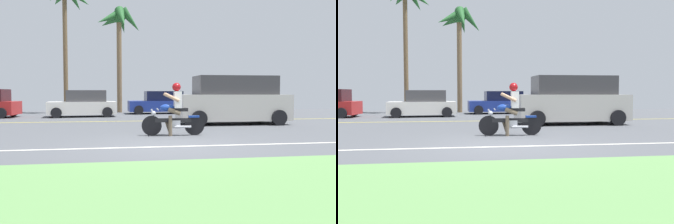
{
  "view_description": "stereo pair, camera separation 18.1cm",
  "coord_description": "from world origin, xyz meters",
  "views": [
    {
      "loc": [
        -1.46,
        -8.65,
        1.34
      ],
      "look_at": [
        0.6,
        4.31,
        0.61
      ],
      "focal_mm": 37.12,
      "sensor_mm": 36.0,
      "label": 1
    },
    {
      "loc": [
        -1.28,
        -8.68,
        1.34
      ],
      "look_at": [
        0.6,
        4.31,
        0.61
      ],
      "focal_mm": 37.12,
      "sensor_mm": 36.0,
      "label": 2
    }
  ],
  "objects": [
    {
      "name": "ground",
      "position": [
        0.0,
        3.0,
        -0.02
      ],
      "size": [
        56.0,
        30.0,
        0.04
      ],
      "primitive_type": "cube",
      "color": "#4C4F54"
    },
    {
      "name": "grass_median",
      "position": [
        0.0,
        -4.1,
        0.03
      ],
      "size": [
        56.0,
        3.8,
        0.06
      ],
      "primitive_type": "cube",
      "color": "#5B8C4C",
      "rests_on": "ground"
    },
    {
      "name": "lane_line_near",
      "position": [
        0.0,
        -0.19,
        0.0
      ],
      "size": [
        50.4,
        0.12,
        0.01
      ],
      "primitive_type": "cube",
      "color": "silver",
      "rests_on": "ground"
    },
    {
      "name": "lane_line_far",
      "position": [
        0.0,
        7.72,
        0.0
      ],
      "size": [
        50.4,
        0.12,
        0.01
      ],
      "primitive_type": "cube",
      "color": "yellow",
      "rests_on": "ground"
    },
    {
      "name": "motorcyclist",
      "position": [
        0.42,
        2.04,
        0.7
      ],
      "size": [
        1.98,
        0.65,
        1.65
      ],
      "color": "black",
      "rests_on": "ground"
    },
    {
      "name": "suv_nearby",
      "position": [
        3.64,
        5.59,
        0.99
      ],
      "size": [
        4.87,
        2.11,
        2.05
      ],
      "color": "beige",
      "rests_on": "ground"
    },
    {
      "name": "parked_car_1",
      "position": [
        -3.08,
        11.23,
        0.69
      ],
      "size": [
        3.81,
        2.08,
        1.48
      ],
      "color": "white",
      "rests_on": "ground"
    },
    {
      "name": "parked_car_2",
      "position": [
        1.6,
        13.55,
        0.68
      ],
      "size": [
        4.06,
        2.08,
        1.44
      ],
      "color": "navy",
      "rests_on": "ground"
    },
    {
      "name": "parked_car_3",
      "position": [
        6.12,
        12.93,
        0.69
      ],
      "size": [
        4.18,
        2.02,
        1.46
      ],
      "color": "#AD1E1E",
      "rests_on": "ground"
    },
    {
      "name": "palm_tree_0",
      "position": [
        -1.01,
        15.23,
        5.84
      ],
      "size": [
        3.32,
        3.42,
        7.13
      ],
      "color": "brown",
      "rests_on": "ground"
    },
    {
      "name": "palm_tree_1",
      "position": [
        -4.45,
        14.78,
        7.16
      ],
      "size": [
        3.49,
        3.21,
        8.46
      ],
      "color": "brown",
      "rests_on": "ground"
    }
  ]
}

